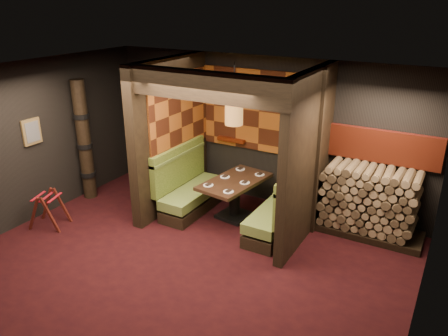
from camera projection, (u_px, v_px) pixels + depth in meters
floor at (182, 265)px, 6.71m from camera, size 6.50×5.50×0.02m
ceiling at (174, 77)px, 5.66m from camera, size 6.50×5.50×0.02m
wall_back at (261, 131)px, 8.41m from camera, size 6.50×0.02×2.85m
wall_front at (2, 282)px, 3.95m from camera, size 6.50×0.02×2.85m
wall_left at (27, 143)px, 7.68m from camera, size 0.02×5.50×2.85m
wall_right at (428, 238)px, 4.68m from camera, size 0.02×5.50×2.85m
partition_left at (171, 135)px, 8.14m from camera, size 0.20×2.20×2.85m
partition_right at (307, 159)px, 6.96m from camera, size 0.15×2.10×2.85m
header_beam at (202, 86)px, 6.32m from camera, size 2.85×0.18×0.44m
tapa_back_panel at (260, 111)px, 8.24m from camera, size 2.40×0.06×1.55m
tapa_side_panel at (180, 112)px, 8.07m from camera, size 0.04×1.85×1.45m
lacquer_shelf at (231, 140)px, 8.69m from camera, size 0.60×0.12×0.07m
booth_bench_left at (189, 190)px, 8.33m from camera, size 0.68×1.60×1.14m
booth_bench_right at (281, 212)px, 7.46m from camera, size 0.68×1.60×1.14m
dining_table at (235, 192)px, 7.97m from camera, size 0.95×1.50×0.75m
place_settings at (235, 179)px, 7.88m from camera, size 0.75×1.20×0.03m
pendant_lamp at (234, 112)px, 7.38m from camera, size 0.31×0.31×1.05m
framed_picture at (32, 132)px, 7.67m from camera, size 0.05×0.36×0.46m
luggage_rack at (48, 208)px, 7.73m from camera, size 0.74×0.62×0.69m
totem_column at (84, 141)px, 8.56m from camera, size 0.31×0.31×2.40m
firewood_stack at (373, 203)px, 7.33m from camera, size 1.73×0.70×1.22m
mosaic_header at (384, 147)px, 7.27m from camera, size 1.83×0.10×0.56m
bay_front_post at (318, 155)px, 7.13m from camera, size 0.08×0.08×2.85m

